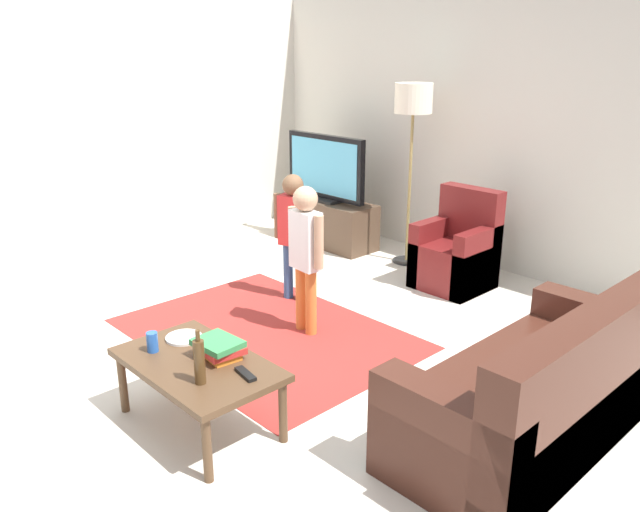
% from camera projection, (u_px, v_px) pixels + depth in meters
% --- Properties ---
extents(ground, '(7.80, 7.80, 0.00)m').
position_uv_depth(ground, '(258.00, 362.00, 4.45)').
color(ground, beige).
extents(wall_back, '(6.00, 0.12, 2.70)m').
position_uv_depth(wall_back, '(504.00, 130.00, 5.97)').
color(wall_back, silver).
rests_on(wall_back, ground).
extents(wall_left, '(0.12, 6.00, 2.70)m').
position_uv_depth(wall_left, '(61.00, 129.00, 6.08)').
color(wall_left, silver).
rests_on(wall_left, ground).
extents(area_rug, '(2.20, 1.60, 0.01)m').
position_uv_depth(area_rug, '(266.00, 333.00, 4.88)').
color(area_rug, '#9E2D28').
rests_on(area_rug, ground).
extents(tv_stand, '(1.20, 0.44, 0.50)m').
position_uv_depth(tv_stand, '(326.00, 222.00, 7.03)').
color(tv_stand, '#4C3828').
rests_on(tv_stand, ground).
extents(tv, '(1.10, 0.28, 0.71)m').
position_uv_depth(tv, '(325.00, 169.00, 6.82)').
color(tv, black).
rests_on(tv, tv_stand).
extents(couch, '(0.80, 1.80, 0.86)m').
position_uv_depth(couch, '(544.00, 396.00, 3.47)').
color(couch, '#472319').
rests_on(couch, ground).
extents(armchair, '(0.60, 0.60, 0.90)m').
position_uv_depth(armchair, '(458.00, 255.00, 5.77)').
color(armchair, maroon).
rests_on(armchair, ground).
extents(floor_lamp, '(0.36, 0.36, 1.78)m').
position_uv_depth(floor_lamp, '(413.00, 108.00, 6.01)').
color(floor_lamp, '#262626').
rests_on(floor_lamp, ground).
extents(child_near_tv, '(0.35, 0.20, 1.11)m').
position_uv_depth(child_near_tv, '(293.00, 226.00, 5.34)').
color(child_near_tv, '#33598C').
rests_on(child_near_tv, ground).
extents(child_center, '(0.38, 0.19, 1.15)m').
position_uv_depth(child_center, '(306.00, 247.00, 4.71)').
color(child_center, orange).
rests_on(child_center, ground).
extents(coffee_table, '(1.00, 0.60, 0.42)m').
position_uv_depth(coffee_table, '(198.00, 369.00, 3.59)').
color(coffee_table, '#513823').
rests_on(coffee_table, ground).
extents(book_stack, '(0.28, 0.25, 0.11)m').
position_uv_depth(book_stack, '(219.00, 348.00, 3.61)').
color(book_stack, orange).
rests_on(book_stack, coffee_table).
extents(bottle, '(0.06, 0.06, 0.31)m').
position_uv_depth(bottle, '(199.00, 361.00, 3.31)').
color(bottle, '#4C3319').
rests_on(bottle, coffee_table).
extents(tv_remote, '(0.18, 0.07, 0.02)m').
position_uv_depth(tv_remote, '(245.00, 374.00, 3.42)').
color(tv_remote, black).
rests_on(tv_remote, coffee_table).
extents(soda_can, '(0.07, 0.07, 0.12)m').
position_uv_depth(soda_can, '(152.00, 342.00, 3.67)').
color(soda_can, '#2659B2').
rests_on(soda_can, coffee_table).
extents(plate, '(0.22, 0.22, 0.02)m').
position_uv_depth(plate, '(184.00, 338.00, 3.85)').
color(plate, white).
rests_on(plate, coffee_table).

